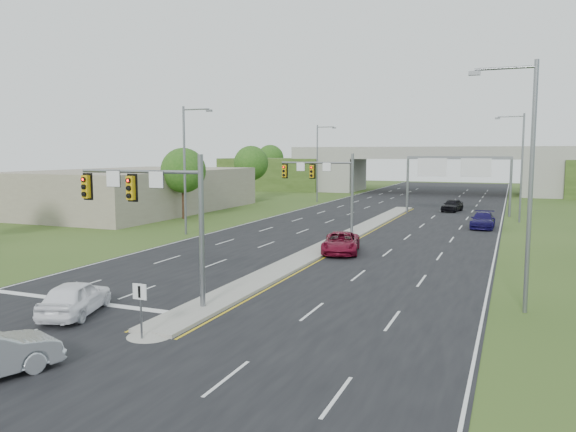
# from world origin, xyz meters

# --- Properties ---
(ground) EXTENTS (240.00, 240.00, 0.00)m
(ground) POSITION_xyz_m (0.00, 0.00, 0.00)
(ground) COLOR #324A1A
(ground) RESTS_ON ground
(road) EXTENTS (24.00, 160.00, 0.02)m
(road) POSITION_xyz_m (0.00, 35.00, 0.01)
(road) COLOR black
(road) RESTS_ON ground
(median) EXTENTS (2.00, 54.00, 0.16)m
(median) POSITION_xyz_m (0.00, 23.00, 0.10)
(median) COLOR gray
(median) RESTS_ON road
(median_nose) EXTENTS (2.00, 2.00, 0.16)m
(median_nose) POSITION_xyz_m (0.00, -4.00, 0.10)
(median_nose) COLOR gray
(median_nose) RESTS_ON road
(lane_markings) EXTENTS (23.72, 160.00, 0.01)m
(lane_markings) POSITION_xyz_m (-0.60, 28.91, 0.02)
(lane_markings) COLOR gold
(lane_markings) RESTS_ON road
(signal_mast_near) EXTENTS (6.62, 0.60, 7.00)m
(signal_mast_near) POSITION_xyz_m (-2.26, -0.07, 4.73)
(signal_mast_near) COLOR slate
(signal_mast_near) RESTS_ON ground
(signal_mast_far) EXTENTS (6.62, 0.60, 7.00)m
(signal_mast_far) POSITION_xyz_m (-2.26, 24.93, 4.73)
(signal_mast_far) COLOR slate
(signal_mast_far) RESTS_ON ground
(keep_right_sign) EXTENTS (0.60, 0.13, 2.20)m
(keep_right_sign) POSITION_xyz_m (0.00, -4.53, 1.52)
(keep_right_sign) COLOR slate
(keep_right_sign) RESTS_ON ground
(sign_gantry) EXTENTS (11.58, 0.44, 6.67)m
(sign_gantry) POSITION_xyz_m (6.68, 44.92, 5.24)
(sign_gantry) COLOR slate
(sign_gantry) RESTS_ON ground
(overpass) EXTENTS (80.00, 14.00, 8.10)m
(overpass) POSITION_xyz_m (0.00, 80.00, 3.55)
(overpass) COLOR gray
(overpass) RESTS_ON ground
(lightpole_l_mid) EXTENTS (2.85, 0.25, 11.00)m
(lightpole_l_mid) POSITION_xyz_m (-13.30, 20.00, 6.10)
(lightpole_l_mid) COLOR slate
(lightpole_l_mid) RESTS_ON ground
(lightpole_l_far) EXTENTS (2.85, 0.25, 11.00)m
(lightpole_l_far) POSITION_xyz_m (-13.30, 55.00, 6.10)
(lightpole_l_far) COLOR slate
(lightpole_l_far) RESTS_ON ground
(lightpole_r_near) EXTENTS (2.85, 0.25, 11.00)m
(lightpole_r_near) POSITION_xyz_m (13.30, 5.00, 6.10)
(lightpole_r_near) COLOR slate
(lightpole_r_near) RESTS_ON ground
(lightpole_r_far) EXTENTS (2.85, 0.25, 11.00)m
(lightpole_r_far) POSITION_xyz_m (13.30, 40.00, 6.10)
(lightpole_r_far) COLOR slate
(lightpole_r_far) RESTS_ON ground
(tree_l_near) EXTENTS (4.80, 4.80, 7.60)m
(tree_l_near) POSITION_xyz_m (-20.00, 30.00, 5.18)
(tree_l_near) COLOR #382316
(tree_l_near) RESTS_ON ground
(tree_l_mid) EXTENTS (5.20, 5.20, 8.12)m
(tree_l_mid) POSITION_xyz_m (-24.00, 55.00, 5.51)
(tree_l_mid) COLOR #382316
(tree_l_mid) RESTS_ON ground
(tree_back_a) EXTENTS (6.00, 6.00, 8.85)m
(tree_back_a) POSITION_xyz_m (-38.00, 94.00, 5.84)
(tree_back_a) COLOR #382316
(tree_back_a) RESTS_ON ground
(tree_back_b) EXTENTS (5.60, 5.60, 8.32)m
(tree_back_b) POSITION_xyz_m (-24.00, 94.00, 5.51)
(tree_back_b) COLOR #382316
(tree_back_b) RESTS_ON ground
(commercial_building) EXTENTS (18.00, 30.00, 5.00)m
(commercial_building) POSITION_xyz_m (-30.00, 35.00, 2.50)
(commercial_building) COLOR gray
(commercial_building) RESTS_ON ground
(car_white) EXTENTS (3.15, 4.86, 1.54)m
(car_white) POSITION_xyz_m (-4.73, -2.81, 0.79)
(car_white) COLOR white
(car_white) RESTS_ON road
(car_far_a) EXTENTS (3.48, 5.66, 1.47)m
(car_far_a) POSITION_xyz_m (1.66, 16.17, 0.75)
(car_far_a) COLOR maroon
(car_far_a) RESTS_ON road
(car_far_b) EXTENTS (2.16, 5.18, 1.49)m
(car_far_b) POSITION_xyz_m (10.26, 33.88, 0.77)
(car_far_b) COLOR #100A41
(car_far_b) RESTS_ON road
(car_far_c) EXTENTS (2.59, 4.68, 1.51)m
(car_far_c) POSITION_xyz_m (6.03, 48.48, 0.77)
(car_far_c) COLOR black
(car_far_c) RESTS_ON road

